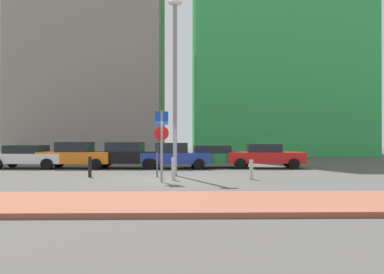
# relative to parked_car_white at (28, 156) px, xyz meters

# --- Properties ---
(ground_plane) EXTENTS (120.00, 120.00, 0.00)m
(ground_plane) POSITION_rel_parked_car_white_xyz_m (8.67, -6.45, -0.74)
(ground_plane) COLOR #4C4947
(sidewalk_brick) EXTENTS (40.00, 3.51, 0.14)m
(sidewalk_brick) POSITION_rel_parked_car_white_xyz_m (8.67, -13.04, -0.67)
(sidewalk_brick) COLOR #93513D
(sidewalk_brick) RESTS_ON ground
(parked_car_white) EXTENTS (4.47, 2.19, 1.40)m
(parked_car_white) POSITION_rel_parked_car_white_xyz_m (0.00, 0.00, 0.00)
(parked_car_white) COLOR white
(parked_car_white) RESTS_ON ground
(parked_car_orange) EXTENTS (4.33, 2.21, 1.60)m
(parked_car_orange) POSITION_rel_parked_car_white_xyz_m (2.87, -0.08, 0.07)
(parked_car_orange) COLOR orange
(parked_car_orange) RESTS_ON ground
(parked_car_black) EXTENTS (4.37, 2.24, 1.59)m
(parked_car_black) POSITION_rel_parked_car_white_xyz_m (5.86, -0.02, 0.07)
(parked_car_black) COLOR black
(parked_car_black) RESTS_ON ground
(parked_car_blue) EXTENTS (4.14, 2.10, 1.55)m
(parked_car_blue) POSITION_rel_parked_car_white_xyz_m (8.84, -0.29, 0.04)
(parked_car_blue) COLOR #1E389E
(parked_car_blue) RESTS_ON ground
(parked_car_green) EXTENTS (4.12, 2.03, 1.37)m
(parked_car_green) POSITION_rel_parked_car_white_xyz_m (11.38, 0.26, -0.01)
(parked_car_green) COLOR #237238
(parked_car_green) RESTS_ON ground
(parked_car_red) EXTENTS (4.70, 2.24, 1.47)m
(parked_car_red) POSITION_rel_parked_car_white_xyz_m (14.32, 0.00, 0.02)
(parked_car_red) COLOR red
(parked_car_red) RESTS_ON ground
(parking_sign_post) EXTENTS (0.59, 0.15, 2.95)m
(parking_sign_post) POSITION_rel_parked_car_white_xyz_m (8.45, -7.43, 1.12)
(parking_sign_post) COLOR gray
(parking_sign_post) RESTS_ON ground
(parking_meter) EXTENTS (0.18, 0.14, 1.49)m
(parking_meter) POSITION_rel_parked_car_white_xyz_m (8.13, -5.43, 0.22)
(parking_meter) COLOR #4C4C51
(parking_meter) RESTS_ON ground
(street_lamp) EXTENTS (0.70, 0.36, 8.58)m
(street_lamp) POSITION_rel_parked_car_white_xyz_m (8.94, -4.68, 4.20)
(street_lamp) COLOR gray
(street_lamp) RESTS_ON ground
(traffic_bollard_near) EXTENTS (0.17, 0.17, 0.97)m
(traffic_bollard_near) POSITION_rel_parked_car_white_xyz_m (8.92, -6.72, -0.26)
(traffic_bollard_near) COLOR #B7B7BC
(traffic_bollard_near) RESTS_ON ground
(traffic_bollard_mid) EXTENTS (0.17, 0.17, 0.87)m
(traffic_bollard_mid) POSITION_rel_parked_car_white_xyz_m (12.34, -6.52, -0.31)
(traffic_bollard_mid) COLOR #B7B7BC
(traffic_bollard_mid) RESTS_ON ground
(traffic_bollard_far) EXTENTS (0.16, 0.16, 0.95)m
(traffic_bollard_far) POSITION_rel_parked_car_white_xyz_m (4.97, -5.25, -0.26)
(traffic_bollard_far) COLOR black
(traffic_bollard_far) RESTS_ON ground
(building_colorful_midrise) EXTENTS (18.23, 16.10, 31.32)m
(building_colorful_midrise) POSITION_rel_parked_car_white_xyz_m (19.65, 21.88, 14.92)
(building_colorful_midrise) COLOR green
(building_colorful_midrise) RESTS_ON ground
(building_under_construction) EXTENTS (15.01, 11.24, 24.81)m
(building_under_construction) POSITION_rel_parked_car_white_xyz_m (-0.53, 18.94, 11.66)
(building_under_construction) COLOR gray
(building_under_construction) RESTS_ON ground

